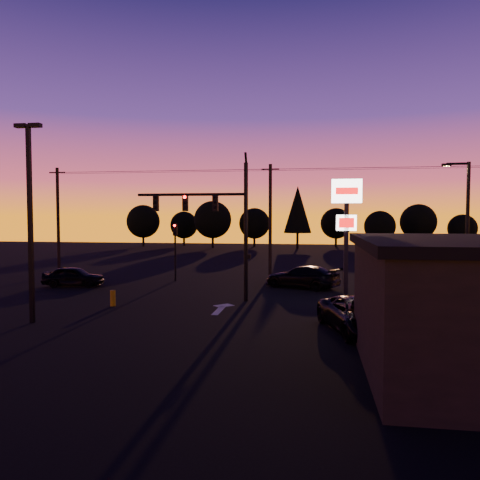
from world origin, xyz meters
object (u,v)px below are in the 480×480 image
(bollard, at_px, (113,298))
(car_right, at_px, (302,277))
(secondary_signal, at_px, (175,243))
(car_left, at_px, (74,276))
(parking_lot_light, at_px, (30,209))
(pylon_sign, at_px, (346,217))
(traffic_signal_mast, at_px, (219,216))
(suv_parked, at_px, (360,315))
(streetlight, at_px, (466,225))

(bollard, xyz_separation_m, car_right, (10.11, 8.21, 0.32))
(secondary_signal, bearing_deg, car_left, -149.05)
(parking_lot_light, bearing_deg, pylon_sign, 17.23)
(bollard, bearing_deg, pylon_sign, 0.80)
(traffic_signal_mast, distance_m, car_left, 12.51)
(secondary_signal, distance_m, suv_parked, 18.83)
(traffic_signal_mast, height_order, car_right, traffic_signal_mast)
(pylon_sign, height_order, streetlight, streetlight)
(bollard, bearing_deg, parking_lot_light, -114.99)
(suv_parked, bearing_deg, streetlight, 34.91)
(car_right, bearing_deg, pylon_sign, 41.32)
(secondary_signal, height_order, bollard, secondary_signal)
(streetlight, xyz_separation_m, bollard, (-19.39, -4.18, -3.98))
(car_left, bearing_deg, parking_lot_light, -167.73)
(car_left, xyz_separation_m, suv_parked, (18.61, -10.30, 0.03))
(pylon_sign, xyz_separation_m, bollard, (-12.49, -0.17, -4.48))
(traffic_signal_mast, relative_size, bollard, 9.82)
(parking_lot_light, relative_size, car_left, 2.20)
(parking_lot_light, bearing_deg, car_right, 45.96)
(car_right, bearing_deg, streetlight, 91.36)
(streetlight, relative_size, car_right, 1.53)
(parking_lot_light, distance_m, car_left, 12.25)
(parking_lot_light, relative_size, bollard, 10.46)
(parking_lot_light, height_order, suv_parked, parking_lot_light)
(secondary_signal, xyz_separation_m, car_left, (-6.27, -3.76, -2.15))
(traffic_signal_mast, height_order, secondary_signal, traffic_signal_mast)
(car_right, bearing_deg, car_left, -58.69)
(parking_lot_light, height_order, car_right, parking_lot_light)
(bollard, height_order, car_right, car_right)
(streetlight, bearing_deg, car_left, 174.95)
(bollard, bearing_deg, traffic_signal_mast, 26.36)
(suv_parked, bearing_deg, secondary_signal, 115.31)
(suv_parked, bearing_deg, parking_lot_light, 165.68)
(secondary_signal, distance_m, pylon_sign, 15.75)
(secondary_signal, bearing_deg, suv_parked, -48.74)
(suv_parked, bearing_deg, traffic_signal_mast, 122.59)
(secondary_signal, bearing_deg, streetlight, -17.56)
(traffic_signal_mast, bearing_deg, parking_lot_light, -136.63)
(pylon_sign, bearing_deg, bollard, -179.20)
(parking_lot_light, bearing_deg, bollard, 65.01)
(secondary_signal, relative_size, bollard, 4.98)
(pylon_sign, bearing_deg, car_right, 106.50)
(streetlight, relative_size, bollard, 9.16)
(bollard, height_order, suv_parked, suv_parked)
(streetlight, distance_m, suv_parked, 11.04)
(traffic_signal_mast, xyz_separation_m, car_left, (-11.17, 3.73, -4.23))
(bollard, relative_size, car_left, 0.21)
(traffic_signal_mast, distance_m, bollard, 7.51)
(secondary_signal, bearing_deg, car_right, -11.48)
(traffic_signal_mast, height_order, car_left, traffic_signal_mast)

